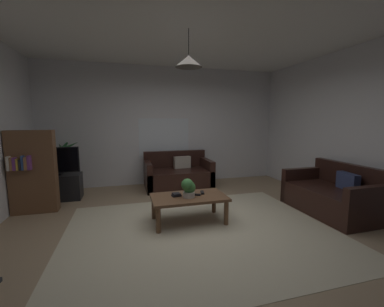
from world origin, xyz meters
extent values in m
cube|color=#9E8466|center=(0.00, 0.00, -0.01)|extent=(5.74, 5.32, 0.02)
cube|color=beige|center=(0.00, -0.20, 0.00)|extent=(3.73, 2.92, 0.01)
cube|color=silver|center=(0.00, 2.69, 1.42)|extent=(5.86, 0.06, 2.84)
cube|color=silver|center=(2.90, 0.00, 1.42)|extent=(0.06, 5.32, 2.84)
cube|color=white|center=(0.00, 0.00, 2.85)|extent=(5.74, 5.32, 0.02)
cube|color=white|center=(-0.05, 2.66, 1.12)|extent=(1.23, 0.01, 0.96)
cube|color=black|center=(0.18, 2.12, 0.21)|extent=(1.51, 0.88, 0.42)
cube|color=black|center=(0.18, 2.50, 0.62)|extent=(1.51, 0.12, 0.40)
cube|color=black|center=(-0.52, 2.12, 0.32)|extent=(0.12, 0.88, 0.64)
cube|color=black|center=(0.87, 2.12, 0.32)|extent=(0.12, 0.88, 0.64)
cube|color=#B7AD9E|center=(0.32, 2.32, 0.56)|extent=(0.41, 0.17, 0.28)
cube|color=black|center=(2.33, -0.09, 0.21)|extent=(0.88, 1.48, 0.42)
cube|color=black|center=(2.71, -0.09, 0.62)|extent=(0.12, 1.48, 0.40)
cube|color=black|center=(2.33, 0.59, 0.32)|extent=(0.88, 0.12, 0.64)
cube|color=black|center=(2.33, -0.77, 0.32)|extent=(0.88, 0.12, 0.64)
cube|color=navy|center=(2.53, -0.22, 0.56)|extent=(0.18, 0.41, 0.28)
cube|color=brown|center=(-0.08, 0.18, 0.39)|extent=(1.14, 0.64, 0.04)
cylinder|color=brown|center=(-0.59, -0.08, 0.19)|extent=(0.07, 0.07, 0.37)
cylinder|color=brown|center=(0.43, -0.08, 0.19)|extent=(0.07, 0.07, 0.37)
cylinder|color=brown|center=(-0.59, 0.44, 0.19)|extent=(0.07, 0.07, 0.37)
cylinder|color=brown|center=(0.43, 0.44, 0.19)|extent=(0.07, 0.07, 0.37)
cube|color=black|center=(-0.27, 0.23, 0.42)|extent=(0.15, 0.11, 0.02)
cube|color=black|center=(-0.27, 0.23, 0.45)|extent=(0.13, 0.13, 0.02)
cube|color=black|center=(0.16, 0.27, 0.42)|extent=(0.08, 0.17, 0.02)
cube|color=black|center=(0.03, 0.19, 0.42)|extent=(0.17, 0.11, 0.02)
cylinder|color=beige|center=(-0.10, 0.13, 0.45)|extent=(0.18, 0.18, 0.08)
sphere|color=#3D7F3D|center=(-0.08, 0.15, 0.56)|extent=(0.19, 0.19, 0.19)
sphere|color=#3D7F3D|center=(-0.12, 0.12, 0.61)|extent=(0.18, 0.18, 0.18)
cube|color=black|center=(-2.32, 1.91, 0.25)|extent=(0.90, 0.44, 0.50)
cube|color=black|center=(-2.32, 1.89, 0.80)|extent=(0.88, 0.05, 0.50)
cube|color=black|center=(-2.32, 1.86, 0.80)|extent=(0.84, 0.00, 0.46)
cube|color=black|center=(-2.32, 1.89, 0.52)|extent=(0.24, 0.16, 0.04)
cylinder|color=#B77051|center=(-2.34, 2.39, 0.15)|extent=(0.32, 0.32, 0.30)
cylinder|color=brown|center=(-2.34, 2.39, 0.61)|extent=(0.05, 0.05, 0.62)
cone|color=#235B2D|center=(-2.15, 2.40, 1.01)|extent=(0.42, 0.14, 0.26)
cone|color=#235B2D|center=(-2.25, 2.60, 1.03)|extent=(0.23, 0.49, 0.35)
cone|color=#235B2D|center=(-2.52, 2.53, 0.99)|extent=(0.40, 0.40, 0.30)
cone|color=#235B2D|center=(-2.54, 2.28, 1.05)|extent=(0.48, 0.33, 0.37)
cone|color=#235B2D|center=(-2.25, 2.14, 1.01)|extent=(0.21, 0.55, 0.32)
cube|color=brown|center=(-2.50, 1.27, 0.70)|extent=(0.70, 0.22, 1.40)
cube|color=beige|center=(-2.78, 1.15, 0.88)|extent=(0.04, 0.16, 0.23)
cube|color=#99663F|center=(-2.74, 1.15, 0.88)|extent=(0.03, 0.16, 0.21)
cube|color=#72387F|center=(-2.70, 1.15, 0.87)|extent=(0.04, 0.16, 0.20)
cube|color=gold|center=(-2.65, 1.15, 0.86)|extent=(0.03, 0.16, 0.19)
cube|color=black|center=(-2.62, 1.15, 0.85)|extent=(0.03, 0.16, 0.17)
cube|color=#2D4C8C|center=(-2.58, 1.15, 0.88)|extent=(0.03, 0.16, 0.23)
cube|color=#99663F|center=(-2.54, 1.15, 0.87)|extent=(0.04, 0.16, 0.21)
cube|color=#72387F|center=(-2.49, 1.15, 0.88)|extent=(0.04, 0.16, 0.23)
cylinder|color=black|center=(-0.08, 0.18, 2.65)|extent=(0.01, 0.01, 0.36)
cone|color=#4C4742|center=(-0.08, 0.18, 2.39)|extent=(0.39, 0.39, 0.16)
camera|label=1|loc=(-1.01, -3.32, 1.56)|focal=22.90mm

